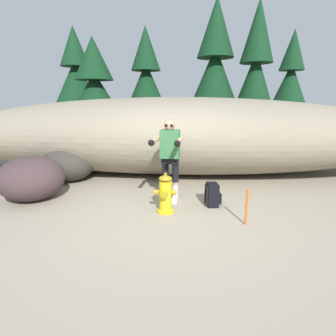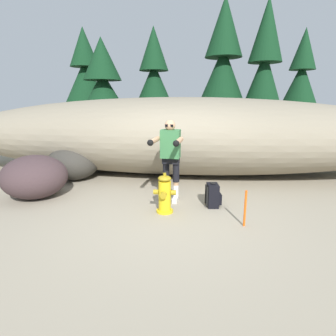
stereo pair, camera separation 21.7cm
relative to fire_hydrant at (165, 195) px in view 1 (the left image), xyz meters
name	(u,v)px [view 1 (the left image)]	position (x,y,z in m)	size (l,w,h in m)	color
ground_plane	(167,219)	(0.05, -0.24, -0.35)	(56.00, 56.00, 0.04)	gray
dirt_embankment	(176,136)	(0.05, 2.93, 0.70)	(13.09, 3.20, 2.07)	gray
fire_hydrant	(165,195)	(0.00, 0.00, 0.00)	(0.40, 0.35, 0.73)	gold
utility_worker	(170,151)	(0.04, 0.53, 0.69)	(0.58, 1.00, 1.62)	beige
spare_backpack	(213,195)	(0.87, 0.39, -0.12)	(0.32, 0.32, 0.47)	black
boulder_large	(70,162)	(-2.57, 1.92, 0.12)	(1.28, 1.39, 0.92)	#35332D
boulder_mid	(31,178)	(-2.76, 0.48, 0.11)	(1.24, 1.30, 0.89)	#402F31
pine_tree_far_left	(76,73)	(-5.18, 9.30, 2.95)	(2.21, 2.21, 5.48)	#47331E
pine_tree_left	(95,87)	(-3.67, 7.50, 2.20)	(2.53, 2.53, 4.61)	#47331E
pine_tree_center	(146,78)	(-1.54, 8.33, 2.63)	(2.04, 2.04, 5.17)	#47331E
pine_tree_right	(215,68)	(1.49, 7.77, 2.98)	(2.38, 2.38, 6.10)	#47331E
pine_tree_far_right	(255,74)	(3.06, 7.21, 2.69)	(2.01, 2.01, 5.82)	#47331E
pine_tree_ridge_end	(291,78)	(5.40, 9.96, 2.75)	(1.85, 1.85, 5.31)	#47331E
survey_stake	(246,207)	(1.34, -0.42, -0.03)	(0.04, 0.04, 0.60)	#E55914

